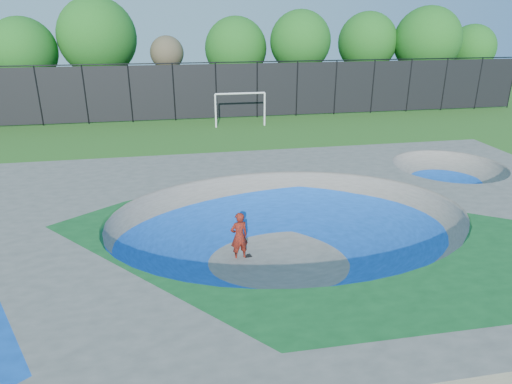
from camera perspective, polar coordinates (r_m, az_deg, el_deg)
ground at (r=14.42m, az=3.98°, el=-8.22°), size 120.00×120.00×0.00m
skate_deck at (r=14.07m, az=4.05°, el=-5.55°), size 22.00×14.00×1.50m
skater at (r=13.98m, az=-2.12°, el=-5.54°), size 0.64×0.50×1.56m
skateboard at (r=14.34m, az=-2.08°, el=-8.25°), size 0.81×0.37×0.05m
soccer_goal at (r=31.20m, az=-1.98°, el=11.05°), size 3.46×0.12×2.29m
fence at (r=33.67m, az=-5.00°, el=12.60°), size 48.09×0.09×4.04m
treeline at (r=38.23m, az=-6.62°, el=17.82°), size 52.46×7.18×8.52m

